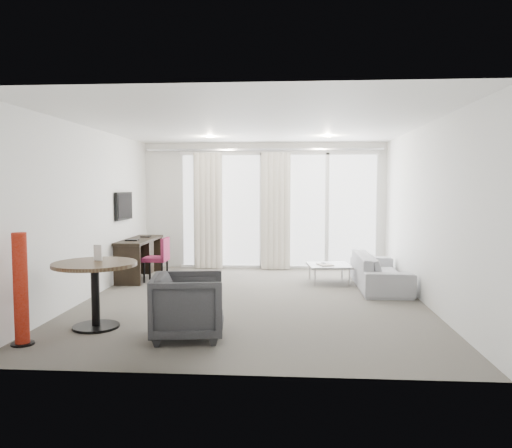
# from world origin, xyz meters

# --- Properties ---
(floor) EXTENTS (5.00, 6.00, 0.00)m
(floor) POSITION_xyz_m (0.00, 0.00, 0.00)
(floor) COLOR #5B574E
(floor) RESTS_ON ground
(ceiling) EXTENTS (5.00, 6.00, 0.00)m
(ceiling) POSITION_xyz_m (0.00, 0.00, 2.60)
(ceiling) COLOR white
(ceiling) RESTS_ON ground
(wall_left) EXTENTS (0.00, 6.00, 2.60)m
(wall_left) POSITION_xyz_m (-2.50, 0.00, 1.30)
(wall_left) COLOR silver
(wall_left) RESTS_ON ground
(wall_right) EXTENTS (0.00, 6.00, 2.60)m
(wall_right) POSITION_xyz_m (2.50, 0.00, 1.30)
(wall_right) COLOR silver
(wall_right) RESTS_ON ground
(wall_front) EXTENTS (5.00, 0.00, 2.60)m
(wall_front) POSITION_xyz_m (0.00, -3.00, 1.30)
(wall_front) COLOR silver
(wall_front) RESTS_ON ground
(window_panel) EXTENTS (4.00, 0.02, 2.38)m
(window_panel) POSITION_xyz_m (0.30, 2.98, 1.20)
(window_panel) COLOR white
(window_panel) RESTS_ON ground
(window_frame) EXTENTS (4.10, 0.06, 2.44)m
(window_frame) POSITION_xyz_m (0.30, 2.97, 1.20)
(window_frame) COLOR white
(window_frame) RESTS_ON ground
(curtain_left) EXTENTS (0.60, 0.20, 2.38)m
(curtain_left) POSITION_xyz_m (-1.15, 2.82, 1.20)
(curtain_left) COLOR beige
(curtain_left) RESTS_ON ground
(curtain_right) EXTENTS (0.60, 0.20, 2.38)m
(curtain_right) POSITION_xyz_m (0.25, 2.82, 1.20)
(curtain_right) COLOR beige
(curtain_right) RESTS_ON ground
(curtain_track) EXTENTS (4.80, 0.04, 0.04)m
(curtain_track) POSITION_xyz_m (0.00, 2.82, 2.45)
(curtain_track) COLOR #B2B2B7
(curtain_track) RESTS_ON ceiling
(downlight_a) EXTENTS (0.12, 0.12, 0.02)m
(downlight_a) POSITION_xyz_m (-0.90, 1.60, 2.59)
(downlight_a) COLOR #FFE0B2
(downlight_a) RESTS_ON ceiling
(downlight_b) EXTENTS (0.12, 0.12, 0.02)m
(downlight_b) POSITION_xyz_m (1.20, 1.60, 2.59)
(downlight_b) COLOR #FFE0B2
(downlight_b) RESTS_ON ceiling
(desk) EXTENTS (0.49, 1.56, 0.73)m
(desk) POSITION_xyz_m (-2.24, 1.64, 0.37)
(desk) COLOR black
(desk) RESTS_ON floor
(tv) EXTENTS (0.05, 0.80, 0.50)m
(tv) POSITION_xyz_m (-2.46, 1.45, 1.35)
(tv) COLOR black
(tv) RESTS_ON wall_left
(desk_chair) EXTENTS (0.44, 0.42, 0.79)m
(desk_chair) POSITION_xyz_m (-1.85, 1.34, 0.40)
(desk_chair) COLOR maroon
(desk_chair) RESTS_ON floor
(round_table) EXTENTS (1.32, 1.32, 0.80)m
(round_table) POSITION_xyz_m (-1.78, -1.60, 0.40)
(round_table) COLOR #41301E
(round_table) RESTS_ON floor
(menu_card) EXTENTS (0.11, 0.03, 0.19)m
(menu_card) POSITION_xyz_m (-1.80, -1.45, 0.72)
(menu_card) COLOR white
(menu_card) RESTS_ON round_table
(red_lamp) EXTENTS (0.32, 0.32, 1.21)m
(red_lamp) POSITION_xyz_m (-2.32, -2.29, 0.61)
(red_lamp) COLOR maroon
(red_lamp) RESTS_ON floor
(tub_armchair) EXTENTS (0.90, 0.88, 0.73)m
(tub_armchair) POSITION_xyz_m (-0.59, -1.92, 0.36)
(tub_armchair) COLOR #2D2D2F
(tub_armchair) RESTS_ON floor
(coffee_table) EXTENTS (0.80, 0.80, 0.33)m
(coffee_table) POSITION_xyz_m (1.24, 1.44, 0.16)
(coffee_table) COLOR gray
(coffee_table) RESTS_ON floor
(remote) EXTENTS (0.06, 0.15, 0.02)m
(remote) POSITION_xyz_m (1.15, 1.51, 0.36)
(remote) COLOR black
(remote) RESTS_ON coffee_table
(magazine) EXTENTS (0.28, 0.31, 0.01)m
(magazine) POSITION_xyz_m (1.16, 1.36, 0.36)
(magazine) COLOR gray
(magazine) RESTS_ON coffee_table
(sofa) EXTENTS (0.76, 1.95, 0.57)m
(sofa) POSITION_xyz_m (2.06, 1.07, 0.28)
(sofa) COLOR #96969C
(sofa) RESTS_ON floor
(terrace_slab) EXTENTS (5.60, 3.00, 0.12)m
(terrace_slab) POSITION_xyz_m (0.30, 4.50, -0.06)
(terrace_slab) COLOR #4D4D50
(terrace_slab) RESTS_ON ground
(rattan_chair_a) EXTENTS (0.63, 0.63, 0.85)m
(rattan_chair_a) POSITION_xyz_m (1.01, 4.20, 0.43)
(rattan_chair_a) COLOR #503721
(rattan_chair_a) RESTS_ON terrace_slab
(rattan_chair_b) EXTENTS (0.57, 0.57, 0.81)m
(rattan_chair_b) POSITION_xyz_m (1.76, 4.91, 0.40)
(rattan_chair_b) COLOR #503721
(rattan_chair_b) RESTS_ON terrace_slab
(rattan_table) EXTENTS (0.54, 0.54, 0.45)m
(rattan_table) POSITION_xyz_m (0.98, 3.80, 0.22)
(rattan_table) COLOR #503721
(rattan_table) RESTS_ON terrace_slab
(balustrade) EXTENTS (5.50, 0.06, 1.05)m
(balustrade) POSITION_xyz_m (0.30, 5.95, 0.50)
(balustrade) COLOR #B2B2B7
(balustrade) RESTS_ON terrace_slab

